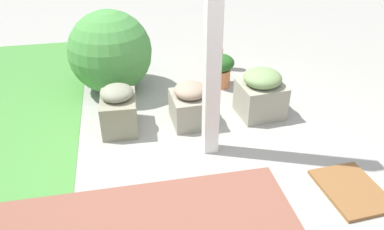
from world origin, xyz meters
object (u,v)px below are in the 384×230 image
(stone_planter_near, at_px, (190,104))
(doormat, at_px, (352,190))
(round_shrub, at_px, (110,52))
(terracotta_pot_broad, at_px, (221,69))
(porch_pillar, at_px, (214,10))
(stone_planter_mid, at_px, (119,109))
(stone_planter_nearest, at_px, (261,93))
(terracotta_pot_tall, at_px, (214,52))

(stone_planter_near, xyz_separation_m, doormat, (-1.24, -1.03, -0.18))
(round_shrub, distance_m, terracotta_pot_broad, 1.26)
(porch_pillar, bearing_deg, stone_planter_mid, 56.47)
(porch_pillar, bearing_deg, stone_planter_near, 9.42)
(round_shrub, xyz_separation_m, terracotta_pot_broad, (-0.16, -1.22, -0.24))
(stone_planter_nearest, bearing_deg, doormat, -166.20)
(stone_planter_nearest, distance_m, terracotta_pot_broad, 0.74)
(stone_planter_mid, height_order, terracotta_pot_broad, stone_planter_mid)
(stone_planter_nearest, bearing_deg, terracotta_pot_tall, 8.31)
(terracotta_pot_broad, bearing_deg, stone_planter_mid, 120.05)
(stone_planter_mid, xyz_separation_m, terracotta_pot_broad, (0.68, -1.18, 0.01))
(doormat, bearing_deg, porch_pillar, 51.67)
(stone_planter_near, height_order, round_shrub, round_shrub)
(stone_planter_near, bearing_deg, doormat, -140.22)
(stone_planter_near, bearing_deg, stone_planter_mid, 88.01)
(terracotta_pot_tall, bearing_deg, terracotta_pot_broad, 173.96)
(stone_planter_near, distance_m, doormat, 1.62)
(porch_pillar, distance_m, stone_planter_near, 1.16)
(terracotta_pot_broad, height_order, doormat, terracotta_pot_broad)
(stone_planter_nearest, xyz_separation_m, stone_planter_mid, (0.02, 1.41, -0.03))
(stone_planter_mid, bearing_deg, stone_planter_nearest, -90.63)
(stone_planter_nearest, height_order, stone_planter_near, stone_planter_nearest)
(porch_pillar, height_order, stone_planter_nearest, porch_pillar)
(stone_planter_near, distance_m, terracotta_pot_broad, 0.86)
(stone_planter_near, relative_size, terracotta_pot_broad, 1.12)
(porch_pillar, bearing_deg, stone_planter_nearest, -52.43)
(stone_planter_mid, xyz_separation_m, doormat, (-1.26, -1.72, -0.20))
(porch_pillar, xyz_separation_m, terracotta_pot_tall, (1.70, -0.47, -1.03))
(porch_pillar, height_order, round_shrub, porch_pillar)
(terracotta_pot_tall, relative_size, doormat, 1.10)
(stone_planter_nearest, xyz_separation_m, terracotta_pot_tall, (1.21, 0.18, -0.02))
(terracotta_pot_broad, relative_size, doormat, 0.68)
(stone_planter_mid, height_order, round_shrub, round_shrub)
(round_shrub, bearing_deg, stone_planter_mid, -177.33)
(stone_planter_near, height_order, terracotta_pot_broad, stone_planter_near)
(porch_pillar, height_order, doormat, porch_pillar)
(terracotta_pot_tall, height_order, doormat, terracotta_pot_tall)
(round_shrub, distance_m, terracotta_pot_tall, 1.34)
(porch_pillar, xyz_separation_m, terracotta_pot_broad, (1.19, -0.41, -1.03))
(round_shrub, relative_size, doormat, 1.61)
(stone_planter_mid, bearing_deg, terracotta_pot_tall, -46.08)
(terracotta_pot_broad, bearing_deg, stone_planter_near, 145.12)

